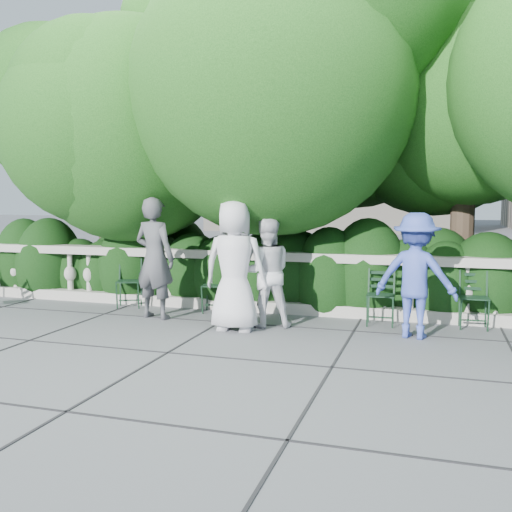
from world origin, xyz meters
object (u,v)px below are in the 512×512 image
(chair_d, at_px, (380,327))
(person_woman_grey, at_px, (155,258))
(chair_b, at_px, (128,309))
(chair_c, at_px, (213,314))
(person_businessman, at_px, (235,266))
(chair_e, at_px, (474,331))
(person_casual_man, at_px, (266,272))
(person_older_blue, at_px, (416,276))

(chair_d, bearing_deg, person_woman_grey, -176.18)
(chair_b, relative_size, chair_c, 1.00)
(chair_d, xyz_separation_m, person_businessman, (-1.94, -0.79, 0.92))
(chair_c, distance_m, chair_e, 3.94)
(chair_e, bearing_deg, person_casual_man, -169.91)
(chair_b, xyz_separation_m, chair_e, (5.48, 0.02, 0.00))
(person_woman_grey, bearing_deg, person_casual_man, -171.57)
(chair_d, relative_size, person_woman_grey, 0.45)
(person_businessman, height_order, person_casual_man, person_businessman)
(chair_e, distance_m, person_woman_grey, 4.81)
(person_woman_grey, xyz_separation_m, person_casual_man, (1.81, -0.04, -0.15))
(person_businessman, relative_size, person_woman_grey, 0.98)
(person_businessman, xyz_separation_m, person_woman_grey, (-1.46, 0.42, 0.02))
(chair_d, distance_m, person_older_blue, 1.07)
(chair_c, height_order, person_older_blue, person_older_blue)
(person_businessman, distance_m, person_casual_man, 0.52)
(chair_c, distance_m, person_older_blue, 3.31)
(person_businessman, bearing_deg, chair_d, -159.38)
(chair_d, height_order, person_older_blue, person_older_blue)
(chair_d, bearing_deg, chair_b, 175.35)
(person_woman_grey, distance_m, person_casual_man, 1.81)
(person_older_blue, bearing_deg, chair_d, -31.82)
(chair_d, height_order, chair_e, same)
(chair_e, xyz_separation_m, person_older_blue, (-0.79, -0.63, 0.84))
(chair_d, relative_size, chair_e, 1.00)
(chair_b, relative_size, person_older_blue, 0.50)
(person_businessman, distance_m, person_older_blue, 2.46)
(chair_b, bearing_deg, person_casual_man, -33.04)
(chair_c, xyz_separation_m, person_businessman, (0.71, -0.96, 0.92))
(chair_e, height_order, person_casual_man, person_casual_man)
(person_older_blue, bearing_deg, person_woman_grey, 9.36)
(person_businessman, relative_size, person_older_blue, 1.10)
(chair_e, xyz_separation_m, person_woman_grey, (-4.69, -0.56, 0.94))
(chair_c, xyz_separation_m, person_woman_grey, (-0.75, -0.55, 0.94))
(chair_d, bearing_deg, chair_c, 173.84)
(chair_c, relative_size, chair_e, 1.00)
(chair_d, height_order, person_casual_man, person_casual_man)
(person_woman_grey, distance_m, person_older_blue, 3.90)
(chair_b, relative_size, person_woman_grey, 0.45)
(chair_c, relative_size, chair_d, 1.00)
(person_older_blue, bearing_deg, chair_b, 3.06)
(person_woman_grey, relative_size, person_casual_man, 1.18)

